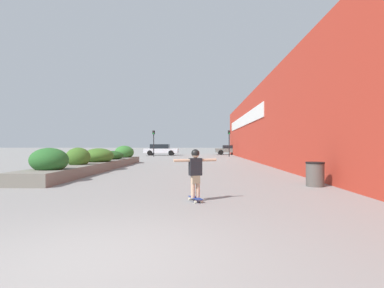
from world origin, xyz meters
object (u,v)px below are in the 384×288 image
object	(u,v)px
skateboard	(195,199)
skateboarder	(195,168)
traffic_light_left	(154,139)
car_center_left	(229,150)
car_leftmost	(161,149)
traffic_light_right	(229,139)
trash_bin	(315,174)

from	to	relation	value
skateboard	skateboarder	bearing A→B (deg)	-111.59
skateboarder	traffic_light_left	bearing A→B (deg)	79.47
car_center_left	skateboarder	bearing A→B (deg)	173.26
skateboard	traffic_light_left	bearing A→B (deg)	79.47
car_leftmost	traffic_light_right	world-z (taller)	traffic_light_right
skateboard	traffic_light_right	world-z (taller)	traffic_light_right
skateboarder	car_leftmost	world-z (taller)	car_leftmost
skateboarder	traffic_light_right	world-z (taller)	traffic_light_right
car_center_left	traffic_light_right	xyz separation A→B (m)	(-0.67, -6.84, 1.45)
car_leftmost	car_center_left	bearing A→B (deg)	106.41
trash_bin	traffic_light_left	bearing A→B (deg)	110.40
trash_bin	car_center_left	distance (m)	33.19
car_center_left	traffic_light_left	world-z (taller)	traffic_light_left
car_leftmost	car_center_left	size ratio (longest dim) A/B	1.14
traffic_light_left	traffic_light_right	distance (m)	9.22
skateboarder	trash_bin	world-z (taller)	skateboarder
trash_bin	traffic_light_right	distance (m)	26.41
trash_bin	car_leftmost	xyz separation A→B (m)	(-9.36, 30.36, 0.38)
skateboard	car_center_left	bearing A→B (deg)	61.67
traffic_light_left	trash_bin	bearing A→B (deg)	-69.60
traffic_light_right	traffic_light_left	bearing A→B (deg)	-177.56
car_center_left	traffic_light_right	size ratio (longest dim) A/B	1.25
skateboarder	traffic_light_right	size ratio (longest dim) A/B	0.38
car_center_left	traffic_light_left	size ratio (longest dim) A/B	1.26
car_leftmost	traffic_light_left	xyz separation A→B (m)	(-0.29, -4.41, 1.39)
traffic_light_right	car_center_left	bearing A→B (deg)	84.39
traffic_light_left	skateboard	bearing A→B (deg)	-78.94
skateboard	trash_bin	world-z (taller)	trash_bin
skateboard	car_center_left	size ratio (longest dim) A/B	0.16
skateboard	traffic_light_right	size ratio (longest dim) A/B	0.20
skateboarder	car_center_left	size ratio (longest dim) A/B	0.30
traffic_light_left	car_center_left	bearing A→B (deg)	36.20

